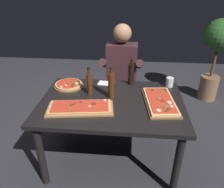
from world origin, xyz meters
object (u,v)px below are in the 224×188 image
object	(u,v)px
potted_plant_corner	(217,49)
pizza_rectangular_front	(80,108)
dining_table	(112,109)
tumbler_near_camera	(170,83)
seated_diner	(121,72)
vinegar_bottle_green	(131,74)
wine_bottle_dark	(89,83)
pizza_rectangular_left	(160,101)
diner_chair	(121,86)
oil_bottle_amber	(111,85)
pizza_round_far	(69,85)

from	to	relation	value
potted_plant_corner	pizza_rectangular_front	bearing A→B (deg)	-135.63
dining_table	tumbler_near_camera	bearing A→B (deg)	32.26
dining_table	seated_diner	distance (m)	0.74
pizza_rectangular_front	potted_plant_corner	bearing A→B (deg)	44.37
dining_table	vinegar_bottle_green	size ratio (longest dim) A/B	4.66
tumbler_near_camera	potted_plant_corner	xyz separation A→B (m)	(0.85, 1.12, 0.06)
wine_bottle_dark	potted_plant_corner	bearing A→B (deg)	38.99
pizza_rectangular_left	diner_chair	xyz separation A→B (m)	(-0.41, 0.85, -0.27)
pizza_rectangular_left	oil_bottle_amber	bearing A→B (deg)	172.20
seated_diner	oil_bottle_amber	bearing A→B (deg)	-95.40
dining_table	diner_chair	size ratio (longest dim) A/B	1.61
dining_table	pizza_round_far	bearing A→B (deg)	151.34
vinegar_bottle_green	diner_chair	distance (m)	0.60
oil_bottle_amber	potted_plant_corner	xyz separation A→B (m)	(1.46, 1.44, -0.03)
pizza_round_far	tumbler_near_camera	world-z (taller)	tumbler_near_camera
seated_diner	potted_plant_corner	size ratio (longest dim) A/B	1.03
dining_table	pizza_rectangular_front	xyz separation A→B (m)	(-0.27, -0.18, 0.11)
pizza_round_far	oil_bottle_amber	world-z (taller)	oil_bottle_amber
potted_plant_corner	pizza_round_far	bearing A→B (deg)	-147.79
diner_chair	pizza_rectangular_left	bearing A→B (deg)	-64.09
dining_table	potted_plant_corner	world-z (taller)	potted_plant_corner
vinegar_bottle_green	diner_chair	bearing A→B (deg)	105.38
pizza_rectangular_left	tumbler_near_camera	world-z (taller)	tumbler_near_camera
oil_bottle_amber	potted_plant_corner	bearing A→B (deg)	44.48
pizza_round_far	vinegar_bottle_green	world-z (taller)	vinegar_bottle_green
pizza_rectangular_front	potted_plant_corner	distance (m)	2.42
pizza_rectangular_front	diner_chair	world-z (taller)	diner_chair
pizza_rectangular_front	wine_bottle_dark	size ratio (longest dim) A/B	2.17
pizza_rectangular_left	oil_bottle_amber	xyz separation A→B (m)	(-0.48, 0.07, 0.12)
dining_table	seated_diner	bearing A→B (deg)	85.72
pizza_rectangular_left	diner_chair	bearing A→B (deg)	115.91
vinegar_bottle_green	pizza_rectangular_left	bearing A→B (deg)	-54.14
oil_bottle_amber	wine_bottle_dark	bearing A→B (deg)	164.29
wine_bottle_dark	tumbler_near_camera	world-z (taller)	wine_bottle_dark
pizza_rectangular_left	vinegar_bottle_green	world-z (taller)	vinegar_bottle_green
pizza_rectangular_front	wine_bottle_dark	world-z (taller)	wine_bottle_dark
pizza_round_far	vinegar_bottle_green	bearing A→B (deg)	10.88
wine_bottle_dark	oil_bottle_amber	distance (m)	0.24
pizza_rectangular_left	wine_bottle_dark	xyz separation A→B (m)	(-0.71, 0.13, 0.10)
oil_bottle_amber	tumbler_near_camera	size ratio (longest dim) A/B	3.19
pizza_rectangular_left	seated_diner	xyz separation A→B (m)	(-0.41, 0.73, -0.02)
vinegar_bottle_green	tumbler_near_camera	bearing A→B (deg)	-3.00
vinegar_bottle_green	oil_bottle_amber	bearing A→B (deg)	-119.16
vinegar_bottle_green	potted_plant_corner	bearing A→B (deg)	40.80
pizza_rectangular_front	pizza_round_far	xyz separation A→B (m)	(-0.23, 0.46, 0.00)
pizza_rectangular_left	wine_bottle_dark	distance (m)	0.73
pizza_rectangular_left	wine_bottle_dark	world-z (taller)	wine_bottle_dark
pizza_rectangular_front	pizza_round_far	world-z (taller)	same
dining_table	pizza_rectangular_front	size ratio (longest dim) A/B	2.22
tumbler_near_camera	diner_chair	distance (m)	0.78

